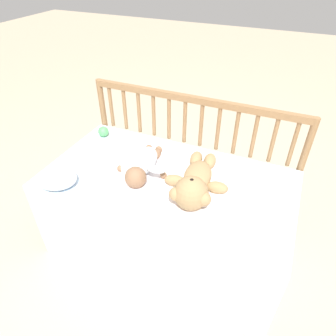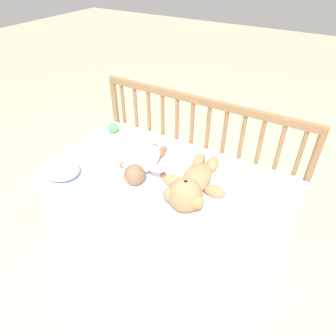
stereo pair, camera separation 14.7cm
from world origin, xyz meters
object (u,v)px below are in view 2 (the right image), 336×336
(small_pillow, at_px, (60,170))
(toy_ball, at_px, (113,128))
(baby, at_px, (145,163))
(teddy_bear, at_px, (192,185))

(small_pillow, bearing_deg, toy_ball, 94.68)
(baby, bearing_deg, teddy_bear, -9.18)
(baby, xyz_separation_m, small_pillow, (-0.35, -0.25, -0.02))
(toy_ball, distance_m, small_pillow, 0.48)
(baby, distance_m, toy_ball, 0.45)
(baby, bearing_deg, small_pillow, -144.17)
(teddy_bear, relative_size, toy_ball, 7.37)
(toy_ball, bearing_deg, small_pillow, -85.32)
(baby, relative_size, toy_ball, 6.02)
(teddy_bear, distance_m, small_pillow, 0.68)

